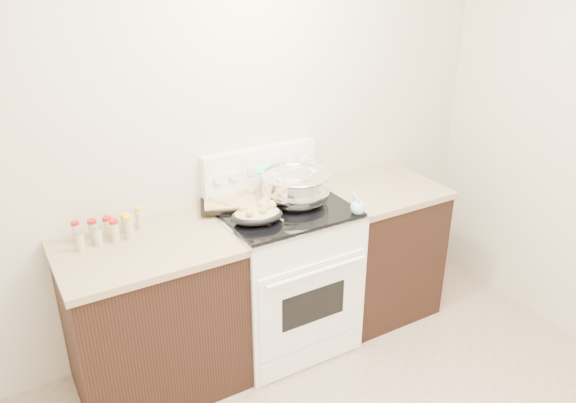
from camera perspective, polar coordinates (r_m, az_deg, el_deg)
room_shell at (r=1.75m, az=12.85°, el=2.57°), size 4.10×3.60×2.75m
counter_left at (r=3.27m, az=-13.45°, el=-11.31°), size 0.93×0.67×0.92m
counter_right at (r=3.90m, az=8.88°, el=-4.66°), size 0.73×0.67×0.92m
kitchen_range at (r=3.52m, az=-0.45°, el=-7.27°), size 0.78×0.73×1.22m
mixing_bowl at (r=3.32m, az=0.79°, el=1.39°), size 0.51×0.51×0.24m
roasting_pan at (r=3.10m, az=-3.10°, el=-1.27°), size 0.33×0.26×0.11m
baking_sheet at (r=3.36m, az=-5.10°, el=0.17°), size 0.53×0.46×0.06m
wooden_spoon at (r=3.14m, az=-2.23°, el=-1.70°), size 0.11×0.27×0.04m
blue_ladle at (r=3.25m, az=7.08°, el=-0.49°), size 0.17×0.27×0.11m
spice_jars at (r=3.12m, az=-17.71°, el=-2.63°), size 0.38×0.15×0.13m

